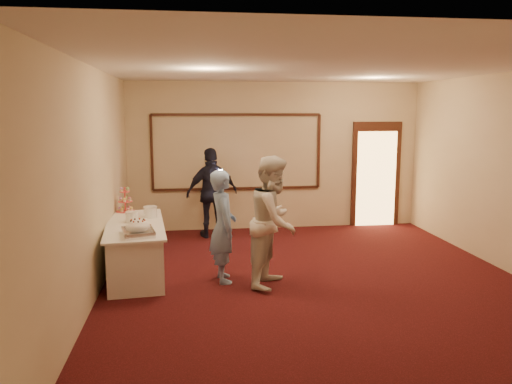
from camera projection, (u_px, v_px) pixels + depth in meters
floor at (317, 284)px, 7.07m from camera, size 7.00×7.00×0.00m
room_walls at (320, 140)px, 6.75m from camera, size 6.04×7.04×3.02m
wall_molding at (237, 152)px, 10.10m from camera, size 3.45×0.04×1.55m
doorway at (376, 175)px, 10.56m from camera, size 1.05×0.07×2.20m
buffet_table at (136, 249)px, 7.44m from camera, size 1.03×2.21×0.77m
pavlova_tray at (138, 229)px, 6.69m from camera, size 0.49×0.59×0.20m
cupcake_stand at (125, 202)px, 8.25m from camera, size 0.31×0.31×0.45m
plate_stack_a at (132, 217)px, 7.47m from camera, size 0.19×0.19×0.16m
plate_stack_b at (150, 212)px, 7.81m from camera, size 0.21×0.21×0.18m
tart at (143, 227)px, 7.06m from camera, size 0.26×0.26×0.05m
man at (223, 226)px, 7.08m from camera, size 0.44×0.62×1.61m
woman at (274, 221)px, 6.91m from camera, size 1.01×1.10×1.82m
guest at (212, 193)px, 9.59m from camera, size 1.09×0.68×1.73m
camera_flash at (221, 171)px, 9.41m from camera, size 0.07×0.04×0.05m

